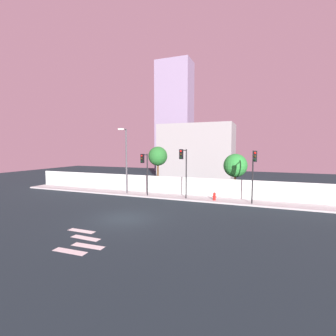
# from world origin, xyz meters

# --- Properties ---
(ground_plane) EXTENTS (80.00, 80.00, 0.00)m
(ground_plane) POSITION_xyz_m (0.00, 0.00, 0.00)
(ground_plane) COLOR #1A272D
(sidewalk) EXTENTS (36.00, 2.40, 0.15)m
(sidewalk) POSITION_xyz_m (0.00, 8.20, 0.07)
(sidewalk) COLOR #A8A8A8
(sidewalk) RESTS_ON ground
(perimeter_wall) EXTENTS (36.00, 0.18, 1.80)m
(perimeter_wall) POSITION_xyz_m (0.00, 9.49, 1.05)
(perimeter_wall) COLOR silver
(perimeter_wall) RESTS_ON sidewalk
(crosswalk_marking) EXTENTS (3.69, 3.02, 0.01)m
(crosswalk_marking) POSITION_xyz_m (0.05, -4.53, 0.00)
(crosswalk_marking) COLOR silver
(crosswalk_marking) RESTS_ON ground
(traffic_light_left) EXTENTS (0.38, 1.07, 4.27)m
(traffic_light_left) POSITION_xyz_m (-2.03, 7.09, 3.27)
(traffic_light_left) COLOR black
(traffic_light_left) RESTS_ON sidewalk
(traffic_light_center) EXTENTS (0.42, 1.71, 4.63)m
(traffic_light_center) POSITION_xyz_m (8.31, 6.76, 3.55)
(traffic_light_center) COLOR black
(traffic_light_center) RESTS_ON sidewalk
(traffic_light_right) EXTENTS (0.36, 1.50, 4.74)m
(traffic_light_right) POSITION_xyz_m (2.14, 6.88, 3.61)
(traffic_light_right) COLOR black
(traffic_light_right) RESTS_ON sidewalk
(street_lamp_curbside) EXTENTS (0.79, 1.80, 6.86)m
(street_lamp_curbside) POSITION_xyz_m (-4.47, 7.53, 4.18)
(street_lamp_curbside) COLOR #4C4C51
(street_lamp_curbside) RESTS_ON sidewalk
(fire_hydrant) EXTENTS (0.44, 0.26, 0.74)m
(fire_hydrant) POSITION_xyz_m (4.90, 7.71, 0.55)
(fire_hydrant) COLOR red
(fire_hydrant) RESTS_ON sidewalk
(roadside_tree_leftmost) EXTENTS (2.18, 2.18, 5.16)m
(roadside_tree_leftmost) POSITION_xyz_m (-2.18, 10.72, 4.04)
(roadside_tree_leftmost) COLOR brown
(roadside_tree_leftmost) RESTS_ON ground
(roadside_tree_midleft) EXTENTS (2.38, 2.38, 4.42)m
(roadside_tree_midleft) POSITION_xyz_m (6.41, 10.72, 3.22)
(roadside_tree_midleft) COLOR brown
(roadside_tree_midleft) RESTS_ON ground
(low_building_distant) EXTENTS (11.57, 6.00, 8.75)m
(low_building_distant) POSITION_xyz_m (-1.01, 23.49, 4.37)
(low_building_distant) COLOR gray
(low_building_distant) RESTS_ON ground
(tower_on_skyline) EXTENTS (7.35, 5.00, 23.35)m
(tower_on_skyline) POSITION_xyz_m (-9.16, 35.49, 11.68)
(tower_on_skyline) COLOR gray
(tower_on_skyline) RESTS_ON ground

